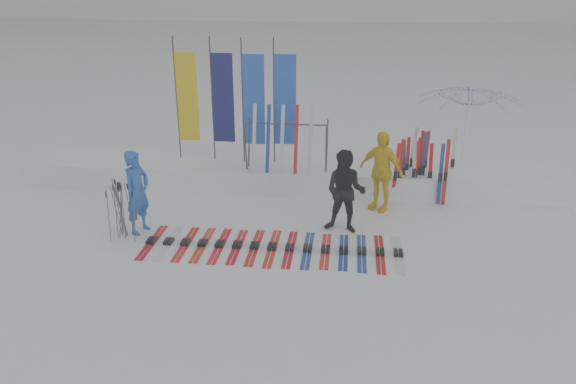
# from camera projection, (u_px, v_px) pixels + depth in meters

# --- Properties ---
(ground) EXTENTS (120.00, 120.00, 0.00)m
(ground) POSITION_uv_depth(u_px,v_px,m) (268.00, 271.00, 10.59)
(ground) COLOR white
(ground) RESTS_ON ground
(snow_bank) EXTENTS (14.00, 1.60, 0.60)m
(snow_bank) POSITION_uv_depth(u_px,v_px,m) (293.00, 175.00, 14.74)
(snow_bank) COLOR white
(snow_bank) RESTS_ON ground
(person_blue) EXTENTS (0.64, 0.78, 1.83)m
(person_blue) POSITION_uv_depth(u_px,v_px,m) (137.00, 192.00, 11.90)
(person_blue) COLOR #1D53AB
(person_blue) RESTS_ON ground
(person_black) EXTENTS (1.01, 0.86, 1.82)m
(person_black) POSITION_uv_depth(u_px,v_px,m) (345.00, 192.00, 11.93)
(person_black) COLOR black
(person_black) RESTS_ON ground
(person_yellow) EXTENTS (1.20, 1.00, 1.91)m
(person_yellow) POSITION_uv_depth(u_px,v_px,m) (381.00, 171.00, 13.07)
(person_yellow) COLOR yellow
(person_yellow) RESTS_ON ground
(tent_canopy) EXTENTS (2.83, 2.88, 2.55)m
(tent_canopy) POSITION_uv_depth(u_px,v_px,m) (466.00, 131.00, 15.17)
(tent_canopy) COLOR white
(tent_canopy) RESTS_ON ground
(ski_row) EXTENTS (5.25, 1.70, 0.07)m
(ski_row) POSITION_uv_depth(u_px,v_px,m) (272.00, 247.00, 11.45)
(ski_row) COLOR #B70E1B
(ski_row) RESTS_ON ground
(pole_cluster) EXTENTS (0.64, 0.58, 1.26)m
(pole_cluster) POSITION_uv_depth(u_px,v_px,m) (121.00, 211.00, 11.80)
(pole_cluster) COLOR #595B60
(pole_cluster) RESTS_ON ground
(feather_flags) EXTENTS (3.16, 0.22, 3.20)m
(feather_flags) POSITION_uv_depth(u_px,v_px,m) (236.00, 99.00, 14.38)
(feather_flags) COLOR #383A3F
(feather_flags) RESTS_ON ground
(ski_rack) EXTENTS (2.04, 0.80, 1.23)m
(ski_rack) POSITION_uv_depth(u_px,v_px,m) (287.00, 140.00, 13.99)
(ski_rack) COLOR #383A3F
(ski_rack) RESTS_ON ground
(upright_skis) EXTENTS (1.58, 1.10, 1.69)m
(upright_skis) POSITION_uv_depth(u_px,v_px,m) (421.00, 167.00, 13.83)
(upright_skis) COLOR red
(upright_skis) RESTS_ON ground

